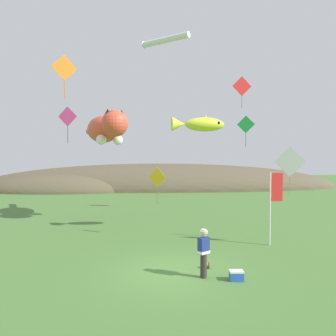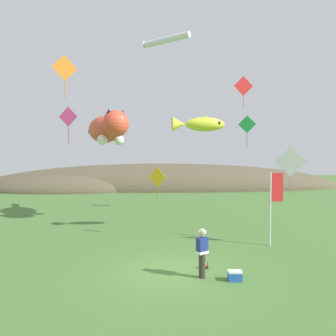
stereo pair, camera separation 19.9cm
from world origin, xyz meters
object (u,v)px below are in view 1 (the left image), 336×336
Objects in this scene: festival_banner_pole at (273,197)px; kite_giant_cat at (106,129)px; kite_diamond_red at (242,86)px; kite_diamond_gold at (157,178)px; kite_diamond_pink at (67,117)px; picnic_cooler at (236,275)px; kite_diamond_orange at (64,68)px; festival_attendant at (204,252)px; kite_fish_windsock at (199,124)px; kite_diamond_white at (290,162)px; kite_tube_streamer at (165,40)px; kite_spool at (207,265)px; kite_diamond_green at (246,125)px.

kite_giant_cat is at bearing 142.93° from festival_banner_pole.
kite_diamond_red reaches higher than kite_giant_cat.
kite_diamond_gold is 1.01× the size of kite_diamond_pink.
picnic_cooler is 12.21m from kite_diamond_orange.
festival_attendant is 8.51m from kite_fish_windsock.
kite_fish_windsock is 1.52× the size of kite_diamond_gold.
picnic_cooler is 7.16m from kite_diamond_white.
picnic_cooler is at bearing -86.73° from kite_fish_windsock.
kite_tube_streamer reaches higher than kite_diamond_pink.
kite_diamond_orange is at bearing 143.37° from festival_attendant.
kite_diamond_red reaches higher than festival_banner_pole.
kite_diamond_gold is at bearing -162.71° from kite_fish_windsock.
kite_diamond_red is (4.04, 5.91, 3.38)m from kite_fish_windsock.
kite_diamond_red is (10.90, 8.00, 0.89)m from kite_diamond_orange.
kite_fish_windsock reaches higher than kite_diamond_white.
kite_diamond_orange reaches higher than kite_diamond_white.
picnic_cooler is 13.99m from kite_tube_streamer.
festival_attendant is 0.75× the size of kite_diamond_red.
kite_fish_windsock is 7.17m from kite_diamond_pink.
kite_tube_streamer is at bearing 144.30° from festival_banner_pole.
kite_spool is 5.44m from festival_banner_pole.
kite_diamond_orange is 11.67m from kite_diamond_green.
kite_diamond_pink is at bearing -162.74° from kite_diamond_green.
kite_spool is at bearing -94.46° from kite_fish_windsock.
festival_banner_pole is at bearing 56.36° from picnic_cooler.
kite_diamond_white is 9.93m from kite_diamond_red.
festival_attendant is at bearing -36.63° from kite_diamond_orange.
kite_tube_streamer reaches higher than festival_attendant.
kite_diamond_white is (10.05, -6.82, -2.15)m from kite_giant_cat.
kite_diamond_gold is at bearing 105.31° from festival_attendant.
festival_attendant is 0.62× the size of kite_tube_streamer.
festival_banner_pole is 6.72m from kite_diamond_green.
kite_spool is 0.08× the size of kite_fish_windsock.
festival_attendant is 0.58× the size of kite_fish_windsock.
kite_diamond_green reaches higher than festival_attendant.
festival_banner_pole is 5.69m from kite_fish_windsock.
kite_fish_windsock is at bearing -37.26° from kite_giant_cat.
picnic_cooler is 0.07× the size of kite_giant_cat.
kite_diamond_orange reaches higher than kite_diamond_pink.
kite_diamond_pink is at bearing 139.24° from picnic_cooler.
picnic_cooler is (0.84, -1.31, 0.06)m from kite_spool.
festival_attendant is 1.32m from kite_spool.
kite_diamond_green is (3.48, 2.82, 0.25)m from kite_fish_windsock.
festival_attendant is 10.51m from kite_diamond_pink.
kite_tube_streamer is 1.20× the size of kite_diamond_red.
kite_spool is 0.07× the size of festival_banner_pole.
kite_giant_cat is 6.92m from kite_diamond_gold.
kite_diamond_orange reaches higher than picnic_cooler.
kite_diamond_red is at bearing 91.31° from kite_diamond_white.
kite_spool is 0.12× the size of kite_diamond_gold.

